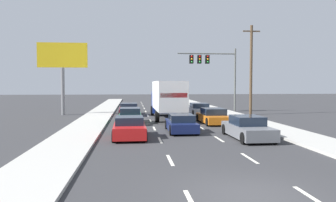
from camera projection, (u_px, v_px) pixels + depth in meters
ground_plane at (164, 115)px, 34.33m from camera, size 140.00×140.00×0.00m
sidewalk_right at (243, 119)px, 30.07m from camera, size 2.73×80.00×0.14m
sidewalk_left at (93, 120)px, 28.66m from camera, size 2.73×80.00×0.14m
lane_markings at (167, 118)px, 31.47m from camera, size 3.54×57.00×0.01m
car_maroon at (129, 110)px, 34.03m from camera, size 2.07×4.24×1.23m
car_green at (130, 116)px, 27.04m from camera, size 1.89×4.31×1.25m
car_red at (129, 128)px, 19.68m from camera, size 1.96×4.18×1.26m
box_truck at (167, 97)px, 30.07m from camera, size 2.58×9.17×3.41m
car_navy at (181, 124)px, 22.10m from camera, size 1.88×4.10×1.17m
car_silver at (199, 110)px, 34.30m from camera, size 1.99×4.52×1.22m
car_orange at (213, 117)px, 26.89m from camera, size 2.06×4.52×1.22m
car_gray at (247, 128)px, 19.41m from camera, size 1.95×4.67×1.31m
traffic_signal_mast at (209, 64)px, 37.86m from camera, size 6.75×0.69×7.21m
utility_pole_mid at (251, 69)px, 34.43m from camera, size 1.80×0.28×9.17m
roadside_billboard at (63, 62)px, 34.13m from camera, size 5.00×0.36×7.38m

